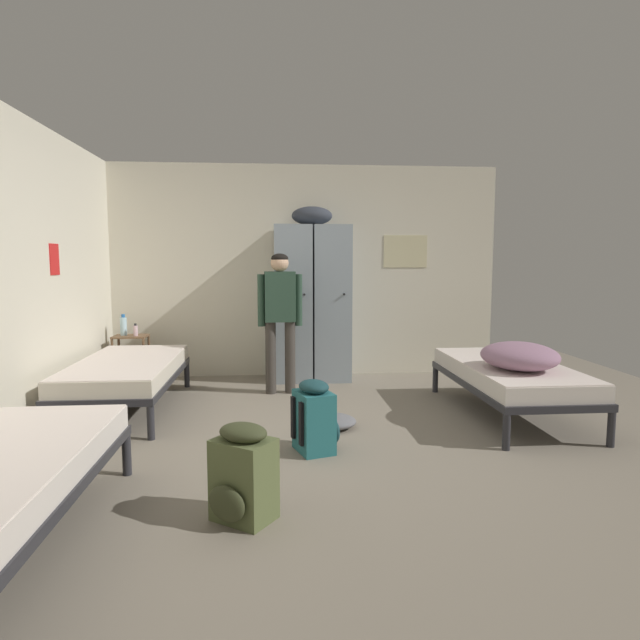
{
  "coord_description": "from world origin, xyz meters",
  "views": [
    {
      "loc": [
        -0.38,
        -4.21,
        1.45
      ],
      "look_at": [
        0.0,
        0.26,
        0.95
      ],
      "focal_mm": 30.58,
      "sensor_mm": 36.0,
      "label": 1
    }
  ],
  "objects_px": {
    "shelf_unit": "(131,354)",
    "bed_left_rear": "(127,371)",
    "backpack_teal": "(315,418)",
    "lotion_bottle": "(136,330)",
    "person_traveler": "(280,310)",
    "backpack_olive": "(243,475)",
    "water_bottle": "(124,326)",
    "clothes_pile_grey": "(332,421)",
    "locker_bank": "(312,300)",
    "bedding_heap": "(520,356)",
    "bed_right": "(509,375)"
  },
  "relations": [
    {
      "from": "bed_left_rear",
      "to": "bedding_heap",
      "type": "distance_m",
      "value": 3.65
    },
    {
      "from": "bed_left_rear",
      "to": "clothes_pile_grey",
      "type": "bearing_deg",
      "value": -20.95
    },
    {
      "from": "water_bottle",
      "to": "clothes_pile_grey",
      "type": "relative_size",
      "value": 0.58
    },
    {
      "from": "backpack_teal",
      "to": "lotion_bottle",
      "type": "bearing_deg",
      "value": 128.39
    },
    {
      "from": "bed_left_rear",
      "to": "person_traveler",
      "type": "distance_m",
      "value": 1.67
    },
    {
      "from": "backpack_olive",
      "to": "backpack_teal",
      "type": "distance_m",
      "value": 1.17
    },
    {
      "from": "person_traveler",
      "to": "backpack_teal",
      "type": "distance_m",
      "value": 1.97
    },
    {
      "from": "water_bottle",
      "to": "bedding_heap",
      "type": "bearing_deg",
      "value": -26.21
    },
    {
      "from": "locker_bank",
      "to": "clothes_pile_grey",
      "type": "xyz_separation_m",
      "value": [
        0.03,
        -1.94,
        -0.91
      ]
    },
    {
      "from": "lotion_bottle",
      "to": "shelf_unit",
      "type": "bearing_deg",
      "value": 150.26
    },
    {
      "from": "backpack_teal",
      "to": "person_traveler",
      "type": "bearing_deg",
      "value": 97.38
    },
    {
      "from": "bedding_heap",
      "to": "backpack_olive",
      "type": "relative_size",
      "value": 1.35
    },
    {
      "from": "clothes_pile_grey",
      "to": "backpack_olive",
      "type": "bearing_deg",
      "value": -112.37
    },
    {
      "from": "lotion_bottle",
      "to": "backpack_olive",
      "type": "height_order",
      "value": "lotion_bottle"
    },
    {
      "from": "bedding_heap",
      "to": "shelf_unit",
      "type": "bearing_deg",
      "value": 153.56
    },
    {
      "from": "locker_bank",
      "to": "bed_right",
      "type": "distance_m",
      "value": 2.48
    },
    {
      "from": "water_bottle",
      "to": "lotion_bottle",
      "type": "distance_m",
      "value": 0.17
    },
    {
      "from": "bed_left_rear",
      "to": "lotion_bottle",
      "type": "bearing_deg",
      "value": 99.21
    },
    {
      "from": "bed_right",
      "to": "clothes_pile_grey",
      "type": "height_order",
      "value": "bed_right"
    },
    {
      "from": "bed_left_rear",
      "to": "backpack_olive",
      "type": "xyz_separation_m",
      "value": [
        1.24,
        -2.35,
        -0.12
      ]
    },
    {
      "from": "bed_left_rear",
      "to": "bedding_heap",
      "type": "bearing_deg",
      "value": -11.82
    },
    {
      "from": "bed_left_rear",
      "to": "lotion_bottle",
      "type": "xyz_separation_m",
      "value": [
        -0.18,
        1.11,
        0.25
      ]
    },
    {
      "from": "locker_bank",
      "to": "bedding_heap",
      "type": "distance_m",
      "value": 2.61
    },
    {
      "from": "backpack_teal",
      "to": "clothes_pile_grey",
      "type": "height_order",
      "value": "backpack_teal"
    },
    {
      "from": "backpack_olive",
      "to": "bed_right",
      "type": "bearing_deg",
      "value": 38.58
    },
    {
      "from": "person_traveler",
      "to": "lotion_bottle",
      "type": "relative_size",
      "value": 10.44
    },
    {
      "from": "bed_right",
      "to": "person_traveler",
      "type": "distance_m",
      "value": 2.41
    },
    {
      "from": "shelf_unit",
      "to": "bed_left_rear",
      "type": "distance_m",
      "value": 1.18
    },
    {
      "from": "bedding_heap",
      "to": "backpack_olive",
      "type": "xyz_separation_m",
      "value": [
        -2.32,
        -1.61,
        -0.35
      ]
    },
    {
      "from": "locker_bank",
      "to": "bed_right",
      "type": "bearing_deg",
      "value": -44.3
    },
    {
      "from": "shelf_unit",
      "to": "clothes_pile_grey",
      "type": "xyz_separation_m",
      "value": [
        2.16,
        -1.88,
        -0.29
      ]
    },
    {
      "from": "locker_bank",
      "to": "clothes_pile_grey",
      "type": "relative_size",
      "value": 4.83
    },
    {
      "from": "locker_bank",
      "to": "water_bottle",
      "type": "height_order",
      "value": "locker_bank"
    },
    {
      "from": "shelf_unit",
      "to": "water_bottle",
      "type": "distance_m",
      "value": 0.35
    },
    {
      "from": "bed_right",
      "to": "backpack_teal",
      "type": "bearing_deg",
      "value": -156.44
    },
    {
      "from": "bed_right",
      "to": "lotion_bottle",
      "type": "relative_size",
      "value": 13.11
    },
    {
      "from": "bedding_heap",
      "to": "water_bottle",
      "type": "distance_m",
      "value": 4.34
    },
    {
      "from": "bed_left_rear",
      "to": "clothes_pile_grey",
      "type": "distance_m",
      "value": 2.07
    },
    {
      "from": "bed_left_rear",
      "to": "shelf_unit",
      "type": "bearing_deg",
      "value": 102.26
    },
    {
      "from": "shelf_unit",
      "to": "backpack_olive",
      "type": "bearing_deg",
      "value": -66.99
    },
    {
      "from": "lotion_bottle",
      "to": "clothes_pile_grey",
      "type": "relative_size",
      "value": 0.34
    },
    {
      "from": "locker_bank",
      "to": "lotion_bottle",
      "type": "bearing_deg",
      "value": -177.28
    },
    {
      "from": "bed_left_rear",
      "to": "water_bottle",
      "type": "xyz_separation_m",
      "value": [
        -0.33,
        1.17,
        0.3
      ]
    },
    {
      "from": "bed_left_rear",
      "to": "water_bottle",
      "type": "relative_size",
      "value": 7.67
    },
    {
      "from": "locker_bank",
      "to": "lotion_bottle",
      "type": "relative_size",
      "value": 14.29
    },
    {
      "from": "shelf_unit",
      "to": "bed_right",
      "type": "height_order",
      "value": "shelf_unit"
    },
    {
      "from": "shelf_unit",
      "to": "bed_right",
      "type": "xyz_separation_m",
      "value": [
        3.85,
        -1.62,
        0.04
      ]
    },
    {
      "from": "person_traveler",
      "to": "clothes_pile_grey",
      "type": "distance_m",
      "value": 1.6
    },
    {
      "from": "locker_bank",
      "to": "person_traveler",
      "type": "relative_size",
      "value": 1.37
    },
    {
      "from": "bed_right",
      "to": "bedding_heap",
      "type": "height_order",
      "value": "bedding_heap"
    }
  ]
}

